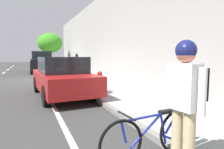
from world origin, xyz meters
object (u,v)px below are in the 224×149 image
object	(u,v)px
street_tree_mid_block	(50,43)
pedestrian_on_phone	(77,60)
parked_sedan_red_second	(63,77)
cyclist_with_backpack	(186,92)
parked_pickup_black_mid	(42,63)
fire_hydrant	(100,82)
bicycle_at_curb	(151,135)

from	to	relation	value
street_tree_mid_block	pedestrian_on_phone	distance (m)	12.39
parked_sedan_red_second	cyclist_with_backpack	bearing A→B (deg)	-83.09
parked_pickup_black_mid	fire_hydrant	xyz separation A→B (m)	(1.39, -12.04, -0.35)
parked_sedan_red_second	fire_hydrant	size ratio (longest dim) A/B	5.36
bicycle_at_curb	cyclist_with_backpack	xyz separation A→B (m)	(0.22, -0.45, 0.72)
bicycle_at_curb	fire_hydrant	distance (m)	4.99
fire_hydrant	bicycle_at_curb	bearing A→B (deg)	-100.33
parked_sedan_red_second	fire_hydrant	xyz separation A→B (m)	(1.37, -0.43, -0.21)
cyclist_with_backpack	street_tree_mid_block	bearing A→B (deg)	87.58
parked_pickup_black_mid	cyclist_with_backpack	xyz separation A→B (m)	(0.71, -17.40, 0.19)
cyclist_with_backpack	fire_hydrant	world-z (taller)	cyclist_with_backpack
parked_sedan_red_second	bicycle_at_curb	world-z (taller)	parked_sedan_red_second
parked_sedan_red_second	pedestrian_on_phone	xyz separation A→B (m)	(3.26, 11.86, 0.37)
parked_pickup_black_mid	cyclist_with_backpack	size ratio (longest dim) A/B	3.00
pedestrian_on_phone	fire_hydrant	xyz separation A→B (m)	(-1.88, -12.29, -0.58)
parked_sedan_red_second	pedestrian_on_phone	bearing A→B (deg)	74.65
cyclist_with_backpack	pedestrian_on_phone	size ratio (longest dim) A/B	1.01
parked_pickup_black_mid	fire_hydrant	distance (m)	12.13
parked_sedan_red_second	pedestrian_on_phone	world-z (taller)	pedestrian_on_phone
bicycle_at_curb	pedestrian_on_phone	world-z (taller)	pedestrian_on_phone
bicycle_at_curb	cyclist_with_backpack	world-z (taller)	cyclist_with_backpack
bicycle_at_curb	fire_hydrant	world-z (taller)	fire_hydrant
bicycle_at_curb	street_tree_mid_block	size ratio (longest dim) A/B	0.36
parked_pickup_black_mid	pedestrian_on_phone	xyz separation A→B (m)	(3.27, 0.24, 0.22)
parked_pickup_black_mid	street_tree_mid_block	size ratio (longest dim) A/B	1.12
cyclist_with_backpack	fire_hydrant	xyz separation A→B (m)	(0.67, 5.35, -0.55)
pedestrian_on_phone	parked_sedan_red_second	bearing A→B (deg)	-105.35
street_tree_mid_block	parked_pickup_black_mid	bearing A→B (deg)	-99.07
fire_hydrant	parked_sedan_red_second	bearing A→B (deg)	162.67
parked_pickup_black_mid	pedestrian_on_phone	distance (m)	3.29
parked_pickup_black_mid	fire_hydrant	world-z (taller)	parked_pickup_black_mid
parked_sedan_red_second	fire_hydrant	world-z (taller)	parked_sedan_red_second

